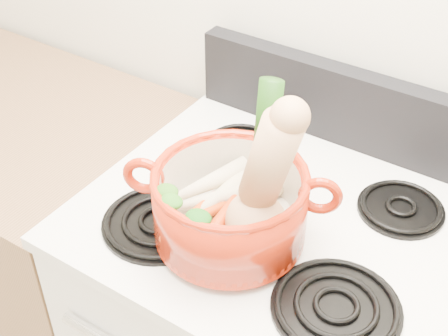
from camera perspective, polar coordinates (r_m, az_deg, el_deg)
The scene contains 19 objects.
cooktop at distance 1.26m, azimuth 5.44°, elevation -4.76°, with size 0.78×0.67×0.03m, color white.
control_backsplash at distance 1.42m, azimuth 11.61°, elevation 5.36°, with size 0.76×0.05×0.18m, color black.
burner_front_left at distance 1.23m, azimuth -5.99°, elevation -4.86°, with size 0.22×0.22×0.02m, color black.
burner_front_right at distance 1.09m, azimuth 10.23°, elevation -12.33°, with size 0.22×0.22×0.02m, color black.
burner_back_left at distance 1.41m, azimuth 1.53°, elevation 2.07°, with size 0.17×0.17×0.02m, color black.
burner_back_right at distance 1.30m, azimuth 15.88°, elevation -3.46°, with size 0.17×0.17×0.02m, color black.
dutch_oven at distance 1.14m, azimuth 0.56°, elevation -3.44°, with size 0.28×0.28×0.14m, color #A21F09.
pot_handle_left at distance 1.14m, azimuth -7.36°, elevation -0.70°, with size 0.08×0.08×0.02m, color #A21F09.
pot_handle_right at distance 1.10m, azimuth 8.80°, elevation -2.53°, with size 0.08×0.08×0.02m, color #A21F09.
squash at distance 1.03m, azimuth 3.59°, elevation -1.27°, with size 0.12×0.12×0.29m, color tan, non-canonical shape.
leek at distance 1.10m, azimuth 3.56°, elevation 1.58°, with size 0.04×0.04×0.29m, color white.
ginger at distance 1.22m, azimuth 3.03°, elevation -1.32°, with size 0.09×0.06×0.05m, color tan.
parsnip_0 at distance 1.18m, azimuth -0.68°, elevation -2.67°, with size 0.04×0.04×0.23m, color beige.
parsnip_1 at distance 1.17m, azimuth -1.95°, elevation -2.92°, with size 0.04×0.04×0.19m, color beige.
parsnip_2 at distance 1.17m, azimuth -0.39°, elevation -2.42°, with size 0.05×0.05×0.20m, color beige.
parsnip_3 at distance 1.18m, azimuth -2.13°, elevation -1.54°, with size 0.04×0.04×0.20m, color #EEE8C2.
carrot_0 at distance 1.15m, azimuth -1.45°, elevation -4.22°, with size 0.03×0.03×0.16m, color #BA3E09.
carrot_1 at distance 1.14m, azimuth -3.00°, elevation -4.57°, with size 0.03×0.03×0.15m, color #D83C0A.
carrot_2 at distance 1.13m, azimuth -0.13°, elevation -4.63°, with size 0.04×0.04×0.19m, color red.
Camera 1 is at (0.41, 0.57, 1.79)m, focal length 50.00 mm.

